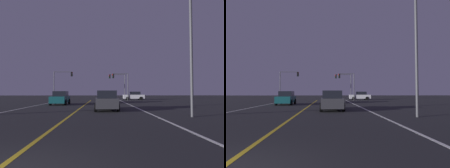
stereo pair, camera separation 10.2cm
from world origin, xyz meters
The scene contains 11 objects.
lane_edge_right centered at (5.59, 15.36, 0.00)m, with size 0.16×42.71×0.01m, color silver.
lane_edge_left centered at (-5.59, 15.36, 0.00)m, with size 0.16×42.71×0.01m, color silver.
lane_center_divider centered at (0.00, 15.36, 0.00)m, with size 0.16×42.71×0.01m, color gold.
car_lead_same_lane centered at (2.52, 14.23, 0.82)m, with size 2.02×4.30×1.70m.
car_ahead_far centered at (2.98, 26.75, 0.82)m, with size 2.02×4.30×1.70m.
car_oncoming centered at (-3.11, 22.47, 0.82)m, with size 2.02×4.30×1.70m.
car_crossing_side centered at (8.77, 38.26, 0.82)m, with size 4.30×2.02×1.70m.
traffic_light_near_right centered at (5.85, 37.21, 4.00)m, with size 3.27×0.36×5.36m.
traffic_light_near_left centered at (-5.62, 37.21, 4.24)m, with size 3.80×0.36×5.68m.
traffic_light_far_right centered at (5.64, 42.71, 4.24)m, with size 3.75×0.36×5.69m.
street_lamp_right_near centered at (7.39, 9.15, 5.51)m, with size 1.90×0.44×8.84m.
Camera 1 is at (2.08, -3.31, 1.55)m, focal length 32.39 mm.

